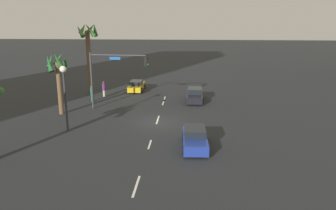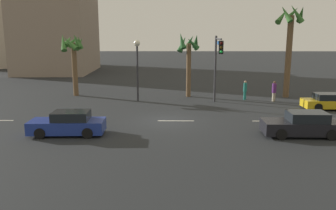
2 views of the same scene
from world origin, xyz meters
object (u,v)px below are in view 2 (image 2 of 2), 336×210
at_px(palm_tree_2, 73,50).
at_px(pedestrian_0, 245,90).
at_px(pedestrian_1, 274,91).
at_px(palm_tree_1, 188,51).
at_px(car_0, 331,102).
at_px(palm_tree_0, 290,35).
at_px(streetlamp, 137,58).
at_px(traffic_signal, 217,58).
at_px(car_1, 68,124).
at_px(building_1, 22,28).
at_px(car_2, 303,125).

bearing_deg(palm_tree_2, pedestrian_0, -7.16).
distance_m(pedestrian_1, palm_tree_1, 8.82).
relative_size(car_0, palm_tree_0, 0.52).
xyz_separation_m(streetlamp, pedestrian_1, (12.45, -0.02, -2.95)).
height_order(pedestrian_1, palm_tree_1, palm_tree_1).
xyz_separation_m(traffic_signal, streetlamp, (-6.87, 2.35, -0.15)).
height_order(palm_tree_1, palm_tree_2, palm_tree_1).
bearing_deg(car_1, car_0, 21.06).
bearing_deg(palm_tree_1, pedestrian_1, -17.38).
relative_size(traffic_signal, palm_tree_0, 0.70).
bearing_deg(car_1, palm_tree_2, 103.99).
bearing_deg(palm_tree_2, palm_tree_1, -2.05).
relative_size(pedestrian_1, palm_tree_0, 0.21).
relative_size(car_1, building_1, 0.22).
distance_m(car_0, pedestrian_1, 5.01).
bearing_deg(palm_tree_0, streetlamp, -171.51).
bearing_deg(palm_tree_2, car_1, -76.01).
bearing_deg(building_1, traffic_signal, -49.67).
xyz_separation_m(streetlamp, palm_tree_1, (4.70, 2.41, 0.50)).
bearing_deg(pedestrian_1, pedestrian_0, 163.14).
bearing_deg(palm_tree_1, pedestrian_0, -17.62).
height_order(pedestrian_0, pedestrian_1, pedestrian_1).
distance_m(car_1, traffic_signal, 13.58).
height_order(car_1, pedestrian_0, pedestrian_0).
height_order(palm_tree_1, building_1, building_1).
relative_size(pedestrian_0, palm_tree_0, 0.21).
bearing_deg(traffic_signal, car_1, -139.78).
height_order(car_0, building_1, building_1).
relative_size(streetlamp, pedestrian_1, 2.96).
relative_size(traffic_signal, palm_tree_2, 0.98).
xyz_separation_m(car_1, palm_tree_0, (17.44, 12.97, 5.30)).
bearing_deg(car_0, traffic_signal, 173.42).
relative_size(car_2, traffic_signal, 0.76).
bearing_deg(pedestrian_0, palm_tree_0, 17.99).
distance_m(streetlamp, pedestrian_1, 12.79).
bearing_deg(car_0, building_1, 136.77).
xyz_separation_m(traffic_signal, pedestrian_1, (5.58, 2.34, -3.10)).
bearing_deg(streetlamp, car_2, -45.06).
bearing_deg(pedestrian_0, traffic_signal, -135.13).
distance_m(car_0, building_1, 57.84).
relative_size(streetlamp, palm_tree_0, 0.63).
height_order(car_2, traffic_signal, traffic_signal).
distance_m(car_1, car_2, 14.10).
height_order(palm_tree_0, palm_tree_2, palm_tree_0).
xyz_separation_m(car_0, palm_tree_2, (-22.67, 6.23, 3.87)).
bearing_deg(palm_tree_0, car_1, -143.36).
bearing_deg(car_2, pedestrian_0, 94.72).
xyz_separation_m(palm_tree_0, palm_tree_1, (-9.57, 0.28, -1.54)).
bearing_deg(pedestrian_1, building_1, 136.74).
bearing_deg(car_1, car_2, -0.47).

